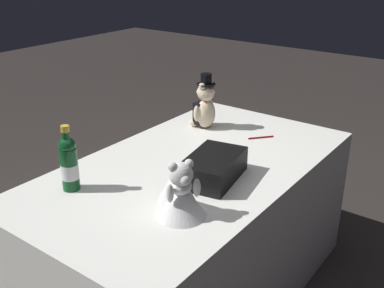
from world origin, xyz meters
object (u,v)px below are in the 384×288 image
object	(u,v)px
teddy_bear_bride	(180,191)
champagne_bottle	(69,163)
gift_case_black	(213,167)
teddy_bear_groom	(205,106)
signing_pen	(262,137)

from	to	relation	value
teddy_bear_bride	champagne_bottle	xyz separation A→B (m)	(0.11, -0.46, 0.02)
teddy_bear_bride	gift_case_black	size ratio (longest dim) A/B	0.68
teddy_bear_groom	gift_case_black	xyz separation A→B (m)	(0.48, 0.38, -0.07)
champagne_bottle	signing_pen	bearing A→B (deg)	159.35
teddy_bear_bride	signing_pen	bearing A→B (deg)	-172.28
teddy_bear_groom	champagne_bottle	distance (m)	0.89
teddy_bear_bride	signing_pen	distance (m)	0.83
teddy_bear_groom	gift_case_black	distance (m)	0.61
teddy_bear_groom	gift_case_black	size ratio (longest dim) A/B	0.87
champagne_bottle	gift_case_black	distance (m)	0.58
teddy_bear_bride	champagne_bottle	distance (m)	0.48
signing_pen	champagne_bottle	bearing A→B (deg)	-20.65
teddy_bear_bride	signing_pen	xyz separation A→B (m)	(-0.82, -0.11, -0.09)
signing_pen	gift_case_black	bearing A→B (deg)	5.94
signing_pen	gift_case_black	distance (m)	0.53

